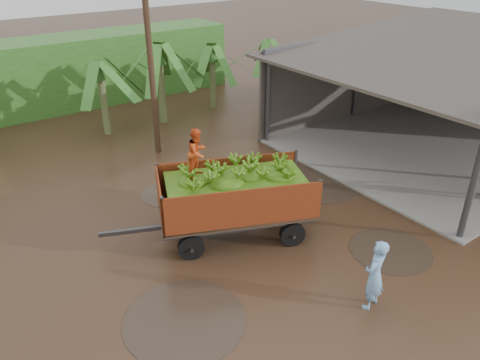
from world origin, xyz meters
The scene contains 6 objects.
ground centered at (0.00, 0.00, 0.00)m, with size 100.00×100.00×0.00m, color black.
packing_shed centered at (11.77, 1.77, 2.50)m, with size 12.78×10.80×4.76m.
hedge_north centered at (-2.00, 16.00, 1.80)m, with size 22.00×3.00×3.60m, color #2D661E.
banana_trailer centered at (-0.12, 0.51, 1.37)m, with size 6.27×3.80×3.53m.
man_blue centered at (0.76, -4.06, 0.96)m, with size 0.70×0.46×1.92m, color #7BADE0.
utility_pole centered at (0.81, 7.53, 4.38)m, with size 1.20×0.24×8.65m.
Camera 1 is at (-7.09, -9.39, 8.18)m, focal length 35.00 mm.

